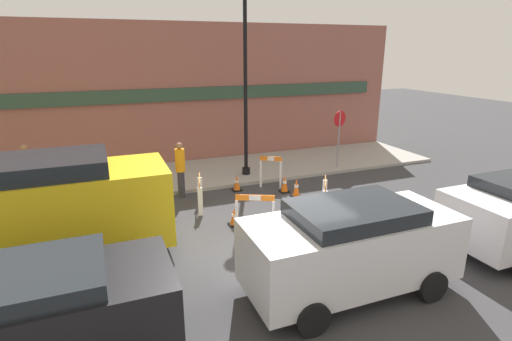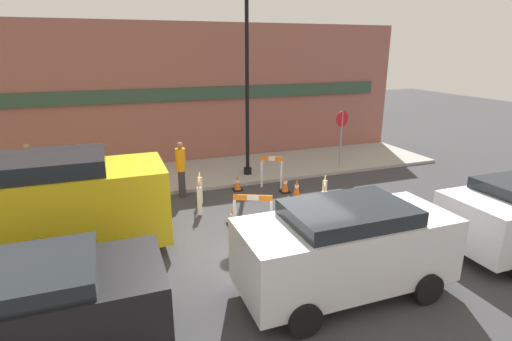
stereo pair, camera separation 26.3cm
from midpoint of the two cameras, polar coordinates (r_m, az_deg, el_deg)
ground_plane at (r=9.61m, az=4.05°, el=-11.05°), size 60.00×60.00×0.00m
sidewalk_slab at (r=15.09m, az=-5.81°, el=-0.22°), size 18.00×3.55×0.11m
storefront_facade at (r=16.30m, az=-7.80°, el=10.70°), size 18.00×0.22×5.50m
streetlamp_post at (r=13.93m, az=-0.74°, el=15.66°), size 0.44×0.44×6.44m
stop_sign at (r=15.44m, az=12.60°, el=5.67°), size 0.59×0.16×2.18m
barricade_0 at (r=13.39m, az=2.81°, el=-0.11°), size 0.70×0.49×1.08m
barricade_1 at (r=11.69m, az=-7.41°, el=-2.99°), size 0.36×0.97×0.98m
barricade_2 at (r=10.01m, az=0.30°, el=-6.07°), size 0.94×0.54×1.07m
barricade_3 at (r=11.40m, az=10.37°, el=-3.56°), size 0.62×0.92×1.01m
traffic_cone_0 at (r=13.20m, az=-2.08°, el=-1.78°), size 0.30×0.30×0.54m
traffic_cone_1 at (r=10.26m, az=9.00°, el=-7.28°), size 0.30×0.30×0.68m
traffic_cone_2 at (r=10.77m, az=7.00°, el=-6.42°), size 0.30×0.30×0.53m
traffic_cone_3 at (r=12.67m, az=6.42°, el=-2.54°), size 0.30×0.30×0.61m
traffic_cone_4 at (r=13.05m, az=4.77°, el=-1.95°), size 0.30×0.30×0.59m
traffic_cone_5 at (r=10.68m, az=-2.63°, el=-6.65°), size 0.30×0.30×0.49m
person_worker at (r=12.63m, az=-10.08°, el=0.45°), size 0.43×0.43×1.77m
person_pedestrian at (r=13.60m, az=-29.01°, el=0.12°), size 0.38×0.38×1.74m
parked_car_0 at (r=6.84m, az=-30.26°, el=-17.21°), size 4.19×1.95×1.65m
parked_car_1 at (r=7.78m, az=13.69°, el=-10.30°), size 4.07×1.85×1.81m
work_van at (r=9.77m, az=-28.35°, el=-4.41°), size 5.51×2.11×2.36m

